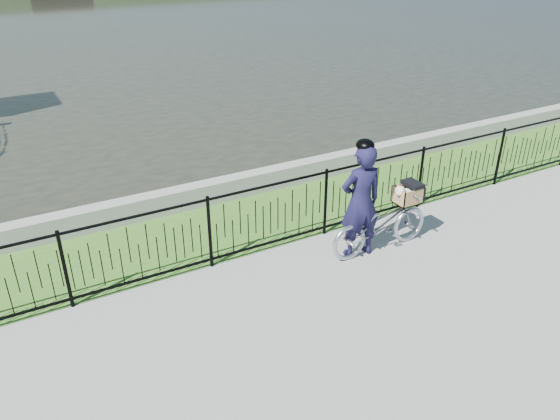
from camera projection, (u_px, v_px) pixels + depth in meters
ground at (327, 303)px, 7.32m from camera, size 120.00×120.00×0.00m
grass_strip at (243, 222)px, 9.34m from camera, size 60.00×2.00×0.01m
water at (24, 13)px, 32.92m from camera, size 120.00×120.00×0.00m
quay_wall at (219, 190)px, 10.02m from camera, size 60.00×0.30×0.40m
fence at (271, 217)px, 8.30m from camera, size 14.00×0.06×1.15m
bicycle_rig at (381, 223)px, 8.34m from camera, size 1.75×0.61×1.05m
cyclist at (361, 200)px, 8.03m from camera, size 0.70×0.51×1.85m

